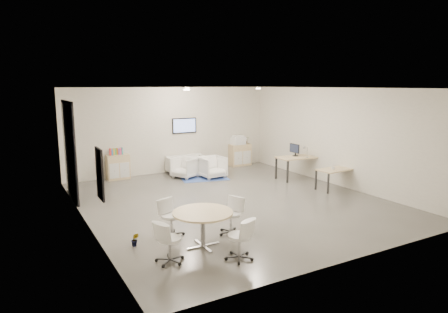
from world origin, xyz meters
The scene contains 21 objects.
room_shell centered at (0.00, 0.00, 1.60)m, with size 9.60×10.60×4.80m.
glass_door centered at (-3.95, 2.51, 1.50)m, with size 0.09×1.90×2.85m.
artwork centered at (-3.97, -1.60, 1.55)m, with size 0.05×0.54×1.04m.
wall_tv centered at (0.50, 4.46, 1.75)m, with size 0.98×0.06×0.58m.
ceiling_spots centered at (-0.20, 0.83, 3.18)m, with size 3.14×4.14×0.03m.
sideboard_left centered at (-2.14, 4.27, 0.44)m, with size 0.78×0.41×0.88m.
sideboard_right centered at (2.88, 4.26, 0.44)m, with size 0.89×0.43×0.89m.
books centered at (-2.18, 4.27, 0.99)m, with size 0.45×0.14×0.22m.
printer centered at (2.79, 4.26, 1.06)m, with size 0.52×0.44×0.37m.
loveseat centered at (0.41, 4.13, 0.30)m, with size 1.48×0.75×0.55m.
blue_rug centered at (0.57, 2.92, 0.01)m, with size 1.63×1.08×0.01m, color #324B9B.
armchair_left centered at (0.01, 3.34, 0.41)m, with size 0.79×0.74×0.81m, color white.
armchair_right centered at (0.85, 2.85, 0.43)m, with size 0.83×0.77×0.85m, color white.
desk_rear centered at (3.45, 1.26, 0.71)m, with size 1.58×0.89×0.79m.
desk_front centered at (3.56, -0.49, 0.60)m, with size 1.32×0.73×0.67m.
monitor centered at (3.41, 1.41, 1.03)m, with size 0.20×0.50×0.44m.
round_table centered at (-2.17, -2.55, 0.67)m, with size 1.24×1.24×0.75m.
meeting_chairs centered at (-2.17, -2.55, 0.41)m, with size 2.48×2.48×0.82m.
plant_cabinet centered at (3.18, 4.29, 0.99)m, with size 0.25×0.28×0.22m, color #3F7F3F.
plant_floor centered at (-3.39, -1.84, 0.06)m, with size 0.16×0.29×0.13m, color #3F7F3F.
cup centered at (3.35, -0.55, 0.72)m, with size 0.11×0.09×0.11m, color white.
Camera 1 is at (-5.59, -9.54, 3.30)m, focal length 32.00 mm.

